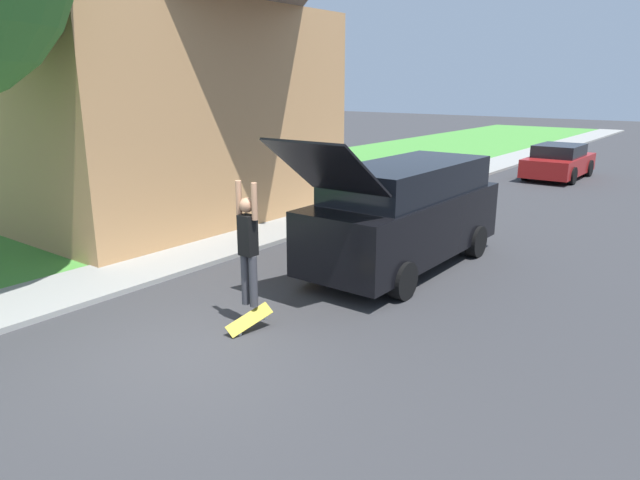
% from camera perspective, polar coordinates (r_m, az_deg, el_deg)
% --- Properties ---
extents(ground_plane, '(120.00, 120.00, 0.00)m').
position_cam_1_polar(ground_plane, '(8.48, -12.86, -10.76)').
color(ground_plane, '#333335').
extents(lawn, '(10.00, 80.00, 0.08)m').
position_cam_1_polar(lawn, '(18.01, -14.66, 3.25)').
color(lawn, '#478E38').
rests_on(lawn, ground_plane).
extents(sidewalk, '(1.80, 80.00, 0.10)m').
position_cam_1_polar(sidewalk, '(14.85, -4.09, 1.22)').
color(sidewalk, gray).
rests_on(sidewalk, ground_plane).
extents(house, '(9.22, 9.33, 8.21)m').
position_cam_1_polar(house, '(17.63, -17.96, 16.88)').
color(house, tan).
rests_on(house, lawn).
extents(suv_parked, '(2.03, 5.93, 2.86)m').
position_cam_1_polar(suv_parked, '(11.68, 8.54, 2.72)').
color(suv_parked, black).
rests_on(suv_parked, ground_plane).
extents(car_down_street, '(1.95, 4.18, 1.35)m').
position_cam_1_polar(car_down_street, '(24.77, 22.76, 7.22)').
color(car_down_street, maroon).
rests_on(car_down_street, ground_plane).
extents(skateboarder, '(0.41, 0.22, 1.93)m').
position_cam_1_polar(skateboarder, '(8.65, -7.21, -0.31)').
color(skateboarder, '#38383D').
rests_on(skateboarder, ground_plane).
extents(skateboard, '(0.37, 0.70, 0.40)m').
position_cam_1_polar(skateboard, '(8.86, -7.08, -7.92)').
color(skateboard, '#A89323').
rests_on(skateboard, ground_plane).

